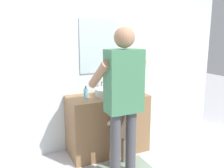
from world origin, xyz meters
TOP-DOWN VIEW (x-y plane):
  - ground_plane at (0.00, 0.00)m, footprint 14.00×14.00m
  - back_wall at (0.00, 0.62)m, footprint 4.40×0.10m
  - vanity_cabinet at (0.00, 0.30)m, footprint 1.14×0.54m
  - sink_basin at (0.00, 0.28)m, footprint 0.37×0.37m
  - faucet at (0.00, 0.50)m, footprint 0.18×0.14m
  - toothbrush_cup at (0.34, 0.33)m, footprint 0.07×0.07m
  - soap_bottle at (-0.32, 0.32)m, footprint 0.06×0.06m
  - bath_mat at (0.00, -0.25)m, footprint 0.64×0.40m
  - child_toddler at (0.00, -0.10)m, footprint 0.26×0.26m
  - adult_parent at (-0.10, -0.36)m, footprint 0.56×0.58m

SIDE VIEW (x-z plane):
  - ground_plane at x=0.00m, z-range 0.00..0.00m
  - bath_mat at x=0.00m, z-range 0.00..0.02m
  - vanity_cabinet at x=0.00m, z-range 0.00..0.85m
  - child_toddler at x=0.00m, z-range 0.08..0.91m
  - toothbrush_cup at x=0.34m, z-range 0.80..1.01m
  - sink_basin at x=0.00m, z-range 0.85..0.96m
  - soap_bottle at x=-0.32m, z-range 0.84..1.00m
  - faucet at x=0.00m, z-range 0.84..1.02m
  - adult_parent at x=-0.10m, z-range 0.18..1.98m
  - back_wall at x=0.00m, z-range 0.00..2.70m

